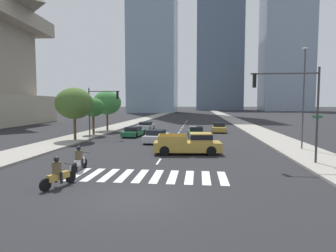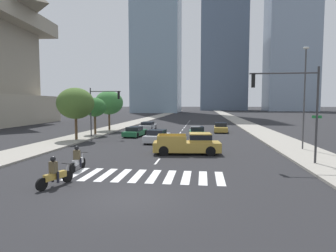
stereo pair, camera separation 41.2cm
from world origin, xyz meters
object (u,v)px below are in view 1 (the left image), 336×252
sedan_gold_2 (219,128)px  traffic_signal_far (100,104)px  sedan_green_0 (134,132)px  street_tree_second (93,107)px  motorcycle_trailing (58,175)px  sedan_silver_1 (146,126)px  street_tree_nearest (74,103)px  sedan_green_3 (196,132)px  motorcycle_lead (79,161)px  street_lamp_east (304,91)px  sedan_silver_4 (157,136)px  traffic_signal_near (293,98)px  pickup_truck (191,144)px  street_tree_third (107,103)px

sedan_gold_2 → traffic_signal_far: size_ratio=0.85×
sedan_green_0 → street_tree_second: 6.09m
motorcycle_trailing → traffic_signal_far: (-4.77, 19.39, 3.44)m
sedan_silver_1 → traffic_signal_far: 11.86m
street_tree_nearest → sedan_green_3: bearing=20.2°
motorcycle_lead → motorcycle_trailing: bearing=-174.6°
sedan_gold_2 → street_tree_nearest: bearing=-51.6°
traffic_signal_far → street_tree_nearest: traffic_signal_far is taller
street_lamp_east → motorcycle_lead: bearing=-150.0°
street_tree_second → sedan_silver_4: bearing=-31.8°
traffic_signal_near → sedan_green_3: bearing=-66.2°
sedan_green_0 → pickup_truck: bearing=-141.5°
motorcycle_trailing → sedan_green_3: size_ratio=0.45×
pickup_truck → street_lamp_east: street_lamp_east is taller
sedan_gold_2 → street_tree_second: bearing=-66.3°
pickup_truck → street_tree_third: street_tree_third is taller
street_lamp_east → street_tree_third: size_ratio=1.49×
street_lamp_east → street_tree_third: (-22.03, 14.66, -0.88)m
street_tree_nearest → street_lamp_east: bearing=-9.8°
traffic_signal_near → traffic_signal_far: 21.75m
sedan_silver_1 → sedan_gold_2: 11.21m
motorcycle_trailing → street_tree_nearest: street_tree_nearest is taller
pickup_truck → traffic_signal_near: traffic_signal_near is taller
sedan_green_3 → street_tree_third: 14.71m
motorcycle_trailing → street_tree_second: bearing=35.8°
sedan_gold_2 → street_lamp_east: 17.15m
motorcycle_lead → street_tree_nearest: size_ratio=0.38×
motorcycle_lead → pickup_truck: 9.09m
street_tree_nearest → street_tree_second: size_ratio=1.20×
sedan_gold_2 → street_tree_third: size_ratio=0.85×
motorcycle_lead → sedan_gold_2: 26.56m
motorcycle_lead → street_tree_second: bearing=17.2°
sedan_gold_2 → traffic_signal_near: (3.20, -21.42, 3.78)m
motorcycle_trailing → sedan_green_3: motorcycle_trailing is taller
sedan_silver_1 → traffic_signal_far: traffic_signal_far is taller
motorcycle_lead → traffic_signal_near: 14.06m
traffic_signal_near → street_tree_nearest: bearing=-26.8°
pickup_truck → street_tree_third: (-12.57, 17.40, 3.35)m
sedan_silver_4 → street_tree_nearest: size_ratio=0.79×
sedan_silver_1 → sedan_green_3: size_ratio=1.01×
pickup_truck → sedan_green_3: 11.29m
sedan_gold_2 → street_tree_nearest: (-16.09, -11.67, 3.43)m
sedan_silver_4 → traffic_signal_far: bearing=71.3°
sedan_gold_2 → street_tree_second: size_ratio=1.05×
traffic_signal_far → street_tree_nearest: size_ratio=1.02×
sedan_green_0 → street_tree_nearest: size_ratio=0.83×
sedan_gold_2 → street_tree_third: street_tree_third is taller
sedan_silver_4 → street_lamp_east: street_lamp_east is taller
motorcycle_trailing → street_lamp_east: size_ratio=0.24×
street_lamp_east → street_tree_second: street_lamp_east is taller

